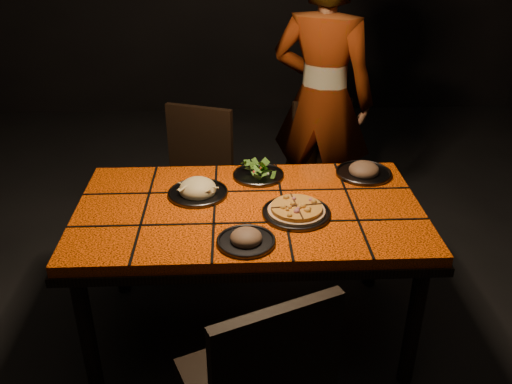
{
  "coord_description": "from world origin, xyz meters",
  "views": [
    {
      "loc": [
        -0.06,
        -2.19,
        1.99
      ],
      "look_at": [
        0.03,
        0.01,
        0.82
      ],
      "focal_mm": 38.0,
      "sensor_mm": 36.0,
      "label": 1
    }
  ],
  "objects_px": {
    "chair_far_right": "(324,160)",
    "plate_pizza": "(296,211)",
    "diner": "(322,100)",
    "dining_table": "(249,221)",
    "chair_far_left": "(195,174)",
    "plate_pasta": "(198,190)"
  },
  "relations": [
    {
      "from": "chair_far_right",
      "to": "plate_pasta",
      "type": "relative_size",
      "value": 3.04
    },
    {
      "from": "diner",
      "to": "plate_pasta",
      "type": "height_order",
      "value": "diner"
    },
    {
      "from": "chair_far_left",
      "to": "chair_far_right",
      "type": "xyz_separation_m",
      "value": [
        0.84,
        0.24,
        -0.03
      ]
    },
    {
      "from": "chair_far_left",
      "to": "plate_pizza",
      "type": "height_order",
      "value": "chair_far_left"
    },
    {
      "from": "chair_far_right",
      "to": "diner",
      "type": "relative_size",
      "value": 0.49
    },
    {
      "from": "plate_pizza",
      "to": "plate_pasta",
      "type": "relative_size",
      "value": 1.08
    },
    {
      "from": "chair_far_right",
      "to": "plate_pizza",
      "type": "relative_size",
      "value": 2.82
    },
    {
      "from": "chair_far_left",
      "to": "dining_table",
      "type": "bearing_deg",
      "value": -47.96
    },
    {
      "from": "dining_table",
      "to": "plate_pizza",
      "type": "xyz_separation_m",
      "value": [
        0.21,
        -0.09,
        0.1
      ]
    },
    {
      "from": "chair_far_right",
      "to": "plate_pizza",
      "type": "distance_m",
      "value": 1.2
    },
    {
      "from": "chair_far_right",
      "to": "diner",
      "type": "xyz_separation_m",
      "value": [
        -0.03,
        0.05,
        0.39
      ]
    },
    {
      "from": "chair_far_right",
      "to": "plate_pizza",
      "type": "xyz_separation_m",
      "value": [
        -0.32,
        -1.12,
        0.26
      ]
    },
    {
      "from": "diner",
      "to": "plate_pizza",
      "type": "xyz_separation_m",
      "value": [
        -0.29,
        -1.17,
        -0.13
      ]
    },
    {
      "from": "plate_pasta",
      "to": "diner",
      "type": "bearing_deg",
      "value": 52.21
    },
    {
      "from": "chair_far_left",
      "to": "plate_pizza",
      "type": "distance_m",
      "value": 1.05
    },
    {
      "from": "dining_table",
      "to": "chair_far_left",
      "type": "distance_m",
      "value": 0.87
    },
    {
      "from": "chair_far_left",
      "to": "plate_pasta",
      "type": "bearing_deg",
      "value": -63.54
    },
    {
      "from": "dining_table",
      "to": "chair_far_right",
      "type": "relative_size",
      "value": 1.84
    },
    {
      "from": "chair_far_right",
      "to": "diner",
      "type": "bearing_deg",
      "value": 113.98
    },
    {
      "from": "chair_far_left",
      "to": "plate_pasta",
      "type": "relative_size",
      "value": 3.21
    },
    {
      "from": "chair_far_left",
      "to": "chair_far_right",
      "type": "relative_size",
      "value": 1.06
    },
    {
      "from": "plate_pizza",
      "to": "plate_pasta",
      "type": "bearing_deg",
      "value": 155.03
    }
  ]
}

